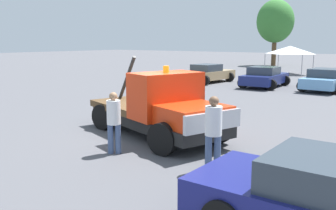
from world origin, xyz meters
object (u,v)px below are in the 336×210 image
Objects in this scene: parked_car_tan at (208,74)px; tree_left at (275,21)px; tow_truck at (161,110)px; parked_car_navy at (264,77)px; traffic_cone at (173,107)px; canopy_tent_white at (290,50)px; person_near_truck at (213,128)px; person_at_hood at (114,118)px; parked_car_skyblue at (326,80)px.

tree_left reaches higher than parked_car_tan.
tow_truck is at bearing -74.07° from tree_left.
parked_car_navy reaches higher than traffic_cone.
canopy_tent_white is (-4.51, 24.69, 1.27)m from tow_truck.
canopy_tent_white reaches higher than person_near_truck.
tow_truck reaches higher than person_near_truck.
person_at_hood is 27.17m from canopy_tent_white.
person_at_hood is at bearing 51.10° from person_near_truck.
parked_car_tan is 0.60× the size of tree_left.
parked_car_navy is at bearing 92.59° from traffic_cone.
tow_truck is 1.24× the size of parked_car_tan.
person_near_truck reaches higher than parked_car_navy.
tow_truck is 1.72× the size of canopy_tent_white.
person_near_truck is 0.38× the size of parked_car_tan.
person_near_truck reaches higher than person_at_hood.
canopy_tent_white is 6.11× the size of traffic_cone.
person_at_hood is 0.39× the size of parked_car_navy.
parked_car_navy is at bearing 101.59° from parked_car_skyblue.
person_near_truck is 7.14m from traffic_cone.
parked_car_skyblue is at bearing -41.10° from person_at_hood.
traffic_cone is (0.49, -10.84, -0.39)m from parked_car_navy.
tree_left is (-12.86, 36.82, 4.22)m from person_near_truck.
traffic_cone is (4.80, -10.87, -0.39)m from parked_car_tan.
parked_car_tan is at bearing 86.37° from parked_car_navy.
parked_car_skyblue is 23.46m from tree_left.
tow_truck is 3.29m from person_near_truck.
person_at_hood reaches higher than parked_car_skyblue.
person_at_hood is at bearing -69.65° from traffic_cone.
parked_car_skyblue is (1.13, 17.10, -0.32)m from person_at_hood.
parked_car_tan is 1.39× the size of canopy_tent_white.
tow_truck is 36.80m from tree_left.
parked_car_navy is at bearing -28.27° from person_near_truck.
tow_truck is 0.74× the size of tree_left.
parked_car_navy is 22.61m from tree_left.
canopy_tent_white is (-4.51, 26.77, 1.20)m from person_at_hood.
parked_car_skyblue is (-1.70, 16.71, -0.38)m from person_near_truck.
tow_truck is 3.26× the size of person_near_truck.
parked_car_navy is 0.91× the size of parked_car_skyblue.
parked_car_skyblue is 11.99m from traffic_cone.
traffic_cone is (-2.06, 5.54, -0.71)m from person_at_hood.
tree_left is at bearing 123.62° from tow_truck.
canopy_tent_white is 12.21m from tree_left.
person_at_hood is at bearing -72.21° from tow_truck.
tree_left reaches higher than tow_truck.
tow_truck is 15.90m from parked_car_tan.
parked_car_skyblue is 1.42× the size of canopy_tent_white.
parked_car_tan is 0.98× the size of parked_car_skyblue.
parked_car_navy is 1.29× the size of canopy_tent_white.
person_at_hood is 38.78m from tree_left.
parked_car_skyblue is 8.70× the size of traffic_cone.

